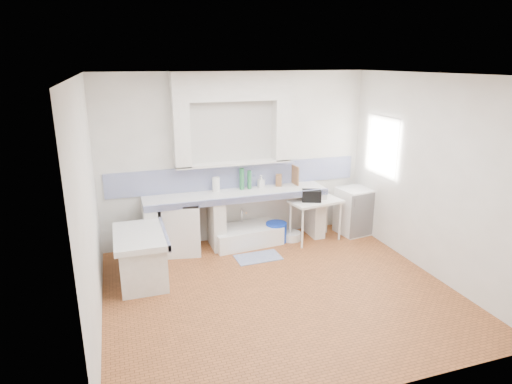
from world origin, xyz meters
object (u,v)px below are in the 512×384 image
object	(u,v)px
stove	(182,228)
fridge	(354,211)
sink	(246,236)
side_table	(315,220)

from	to	relation	value
stove	fridge	world-z (taller)	fridge
stove	sink	world-z (taller)	stove
sink	side_table	distance (m)	1.21
sink	fridge	xyz separation A→B (m)	(1.97, -0.13, 0.27)
sink	fridge	distance (m)	1.99
fridge	stove	bearing A→B (deg)	169.08
stove	sink	bearing A→B (deg)	9.87
sink	stove	bearing A→B (deg)	173.89
stove	sink	size ratio (longest dim) A/B	0.72
side_table	stove	bearing A→B (deg)	165.29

